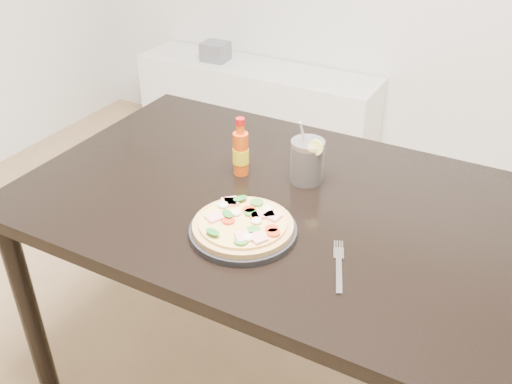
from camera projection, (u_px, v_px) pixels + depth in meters
The scene contains 8 objects.
dining_table at pixel (276, 221), 1.60m from camera, with size 1.40×0.90×0.75m.
plate at pixel (243, 231), 1.41m from camera, with size 0.27×0.27×0.02m, color black.
pizza at pixel (244, 224), 1.40m from camera, with size 0.25×0.25×0.03m.
hot_sauce_bottle at pixel (241, 152), 1.63m from camera, with size 0.06×0.06×0.17m.
cola_cup at pixel (307, 162), 1.60m from camera, with size 0.10×0.10×0.18m.
fork at pixel (339, 264), 1.30m from camera, with size 0.09×0.18×0.00m.
media_console at pixel (256, 108), 3.29m from camera, with size 1.40×0.34×0.50m, color white.
cd_stack at pixel (215, 51), 3.22m from camera, with size 0.14×0.12×0.10m.
Camera 1 is at (0.66, -0.61, 1.59)m, focal length 40.00 mm.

